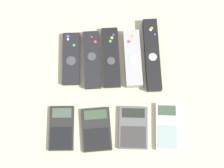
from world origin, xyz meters
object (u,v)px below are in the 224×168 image
remote_2 (112,57)px  calculator_0 (62,128)px  calculator_2 (133,128)px  calculator_1 (96,129)px  remote_0 (71,59)px  remote_1 (92,60)px  calculator_3 (167,126)px  remote_3 (133,58)px  remote_4 (152,55)px

remote_2 → calculator_0: bearing=-126.8°
remote_2 → calculator_2: 0.22m
calculator_1 → calculator_2: size_ratio=1.01×
remote_0 → calculator_2: remote_0 is taller
remote_2 → calculator_1: 0.22m
remote_1 → calculator_2: (0.11, -0.20, -0.00)m
calculator_0 → remote_1: bearing=67.3°
calculator_1 → calculator_3: calculator_3 is taller
calculator_0 → remote_3: bearing=45.0°
remote_2 → calculator_2: remote_2 is taller
remote_4 → calculator_3: 0.21m
remote_0 → calculator_0: remote_0 is taller
remote_0 → remote_2: same height
remote_0 → remote_3: remote_3 is taller
remote_4 → calculator_2: size_ratio=1.77×
remote_1 → remote_0: bearing=172.9°
remote_0 → remote_4: size_ratio=0.73×
calculator_3 → remote_0: bearing=144.9°
calculator_2 → calculator_3: same height
remote_2 → remote_4: (0.12, 0.00, 0.01)m
remote_3 → calculator_2: size_ratio=1.40×
remote_4 → calculator_2: remote_4 is taller
remote_0 → remote_4: 0.24m
remote_3 → calculator_0: size_ratio=1.36×
remote_4 → calculator_0: (-0.27, -0.21, -0.01)m
remote_3 → calculator_3: 0.22m
remote_2 → remote_3: size_ratio=1.06×
remote_1 → calculator_1: (0.01, -0.20, -0.01)m
remote_1 → calculator_0: remote_1 is taller
remote_2 → calculator_3: bearing=-56.2°
calculator_1 → remote_3: bearing=58.7°
remote_3 → calculator_3: (0.08, -0.20, -0.01)m
remote_0 → remote_1: 0.06m
remote_2 → remote_0: bearing=179.2°
calculator_0 → calculator_3: (0.29, -0.01, 0.00)m
remote_4 → calculator_1: size_ratio=1.76×
calculator_0 → calculator_3: calculator_3 is taller
remote_2 → calculator_3: remote_2 is taller
remote_0 → calculator_3: bearing=-37.7°
remote_3 → calculator_1: 0.23m
remote_3 → remote_4: bearing=8.3°
calculator_1 → calculator_2: 0.10m
calculator_0 → calculator_2: 0.20m
remote_4 → calculator_1: (-0.17, -0.21, -0.01)m
remote_4 → calculator_2: 0.22m
remote_1 → calculator_2: 0.23m
remote_2 → remote_3: 0.06m
calculator_3 → remote_1: bearing=138.4°
calculator_1 → calculator_2: (0.10, 0.00, 0.00)m
remote_4 → calculator_0: size_ratio=1.73×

